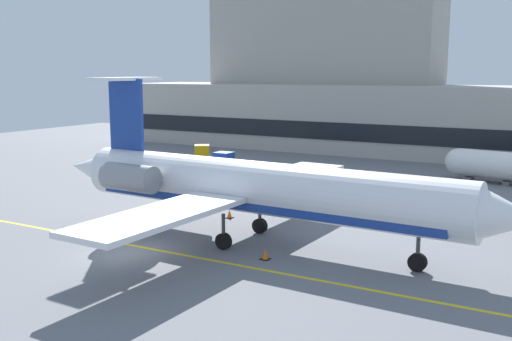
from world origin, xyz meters
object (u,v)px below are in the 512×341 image
baggage_tug (221,164)px  fuel_tank (489,165)px  pushback_tractor (202,156)px  regional_jet (251,187)px

baggage_tug → fuel_tank: fuel_tank is taller
pushback_tractor → fuel_tank: size_ratio=0.52×
pushback_tractor → fuel_tank: bearing=9.9°
fuel_tank → regional_jet: bearing=-108.0°
regional_jet → baggage_tug: bearing=127.5°
regional_jet → fuel_tank: (8.53, 26.27, -1.64)m
pushback_tractor → fuel_tank: 27.39m
baggage_tug → pushback_tractor: pushback_tractor is taller
pushback_tractor → baggage_tug: bearing=-36.5°
pushback_tractor → fuel_tank: fuel_tank is taller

